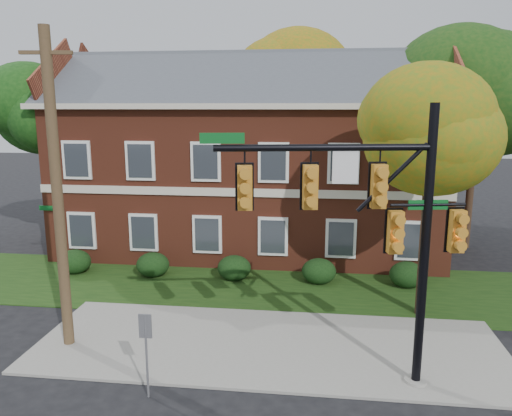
# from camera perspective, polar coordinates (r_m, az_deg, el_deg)

# --- Properties ---
(ground) EXTENTS (120.00, 120.00, 0.00)m
(ground) POSITION_cam_1_polar(r_m,az_deg,el_deg) (14.75, 1.07, -17.31)
(ground) COLOR black
(ground) RESTS_ON ground
(sidewalk) EXTENTS (14.00, 5.00, 0.08)m
(sidewalk) POSITION_cam_1_polar(r_m,az_deg,el_deg) (15.61, 1.46, -15.42)
(sidewalk) COLOR gray
(sidewalk) RESTS_ON ground
(grass_strip) EXTENTS (30.00, 6.00, 0.04)m
(grass_strip) POSITION_cam_1_polar(r_m,az_deg,el_deg) (20.19, 2.85, -9.05)
(grass_strip) COLOR #193811
(grass_strip) RESTS_ON ground
(apartment_building) EXTENTS (18.80, 8.80, 9.74)m
(apartment_building) POSITION_cam_1_polar(r_m,az_deg,el_deg) (25.12, -0.62, 6.68)
(apartment_building) COLOR maroon
(apartment_building) RESTS_ON ground
(hedge_far_left) EXTENTS (1.40, 1.26, 1.05)m
(hedge_far_left) POSITION_cam_1_polar(r_m,az_deg,el_deg) (23.07, -20.02, -5.78)
(hedge_far_left) COLOR black
(hedge_far_left) RESTS_ON ground
(hedge_left) EXTENTS (1.40, 1.26, 1.05)m
(hedge_left) POSITION_cam_1_polar(r_m,az_deg,el_deg) (21.73, -11.71, -6.37)
(hedge_left) COLOR black
(hedge_left) RESTS_ON ground
(hedge_center) EXTENTS (1.40, 1.26, 1.05)m
(hedge_center) POSITION_cam_1_polar(r_m,az_deg,el_deg) (20.90, -2.51, -6.85)
(hedge_center) COLOR black
(hedge_center) RESTS_ON ground
(hedge_right) EXTENTS (1.40, 1.26, 1.05)m
(hedge_right) POSITION_cam_1_polar(r_m,az_deg,el_deg) (20.64, 7.20, -7.18)
(hedge_right) COLOR black
(hedge_right) RESTS_ON ground
(hedge_far_right) EXTENTS (1.40, 1.26, 1.05)m
(hedge_far_right) POSITION_cam_1_polar(r_m,az_deg,el_deg) (20.96, 16.89, -7.30)
(hedge_far_right) COLOR black
(hedge_far_right) RESTS_ON ground
(tree_near_right) EXTENTS (4.50, 4.25, 8.58)m
(tree_near_right) POSITION_cam_1_polar(r_m,az_deg,el_deg) (17.18, 20.44, 9.33)
(tree_near_right) COLOR black
(tree_near_right) RESTS_ON ground
(tree_left_rear) EXTENTS (5.40, 5.10, 8.88)m
(tree_left_rear) POSITION_cam_1_polar(r_m,az_deg,el_deg) (27.05, -22.18, 9.78)
(tree_left_rear) COLOR black
(tree_left_rear) RESTS_ON ground
(tree_right_rear) EXTENTS (6.30, 5.95, 10.62)m
(tree_right_rear) POSITION_cam_1_polar(r_m,az_deg,el_deg) (26.90, 24.93, 12.64)
(tree_right_rear) COLOR black
(tree_right_rear) RESTS_ON ground
(tree_far_rear) EXTENTS (6.84, 6.46, 11.52)m
(tree_far_rear) POSITION_cam_1_polar(r_m,az_deg,el_deg) (32.75, 3.65, 14.55)
(tree_far_rear) COLOR black
(tree_far_rear) RESTS_ON ground
(traffic_signal) EXTENTS (6.38, 1.38, 7.21)m
(traffic_signal) POSITION_cam_1_polar(r_m,az_deg,el_deg) (12.35, 13.42, -1.16)
(traffic_signal) COLOR gray
(traffic_signal) RESTS_ON ground
(utility_pole) EXTENTS (1.44, 0.35, 9.27)m
(utility_pole) POSITION_cam_1_polar(r_m,az_deg,el_deg) (15.31, -21.77, 1.62)
(utility_pole) COLOR #4C3B23
(utility_pole) RESTS_ON ground
(sign_post) EXTENTS (0.32, 0.06, 2.20)m
(sign_post) POSITION_cam_1_polar(r_m,az_deg,el_deg) (12.87, -12.47, -14.65)
(sign_post) COLOR slate
(sign_post) RESTS_ON ground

